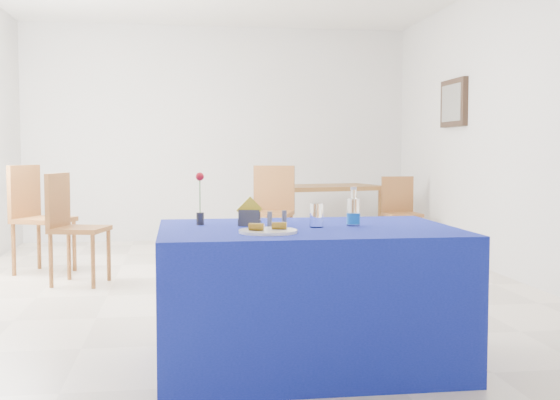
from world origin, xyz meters
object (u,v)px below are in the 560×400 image
object	(u,v)px
chair_bg_right	(400,208)
chair_win_a	(70,220)
plate	(268,231)
chair_win_b	(35,211)
blue_table	(307,296)
chair_bg_left	(272,205)
oak_table	(323,192)
water_bottle	(353,213)

from	to	relation	value
chair_bg_right	chair_win_a	distance (m)	3.89
plate	chair_win_b	xyz separation A→B (m)	(-1.81, 3.47, -0.17)
blue_table	chair_bg_left	bearing A→B (deg)	85.25
plate	chair_bg_right	world-z (taller)	chair_bg_right
oak_table	chair_bg_right	size ratio (longest dim) A/B	1.73
chair_win_a	oak_table	bearing A→B (deg)	-38.08
chair_bg_left	plate	bearing A→B (deg)	-79.53
blue_table	chair_bg_left	size ratio (longest dim) A/B	1.58
plate	chair_win_b	world-z (taller)	chair_win_b
chair_bg_left	chair_win_b	distance (m)	2.43
oak_table	chair_bg_left	size ratio (longest dim) A/B	1.49
chair_win_a	chair_win_b	size ratio (longest dim) A/B	0.94
water_bottle	chair_bg_right	size ratio (longest dim) A/B	0.25
plate	chair_bg_left	xyz separation A→B (m)	(0.56, 4.01, -0.18)
chair_win_b	chair_win_a	bearing A→B (deg)	-122.66
oak_table	blue_table	bearing A→B (deg)	-102.87
blue_table	chair_bg_right	xyz separation A→B (m)	(1.90, 4.22, 0.12)
plate	blue_table	distance (m)	0.51
blue_table	chair_bg_left	distance (m)	3.80
chair_bg_right	chair_win_a	bearing A→B (deg)	-157.27
blue_table	water_bottle	bearing A→B (deg)	7.27
water_bottle	chair_bg_right	distance (m)	4.51
chair_bg_right	plate	bearing A→B (deg)	-117.58
plate	water_bottle	distance (m)	0.58
chair_bg_left	chair_bg_right	distance (m)	1.65
blue_table	chair_win_b	xyz separation A→B (m)	(-2.06, 3.23, 0.22)
plate	chair_bg_left	world-z (taller)	chair_bg_left
plate	water_bottle	world-z (taller)	water_bottle
oak_table	chair_bg_left	distance (m)	1.15
blue_table	chair_bg_left	xyz separation A→B (m)	(0.31, 3.78, 0.21)
chair_bg_right	chair_win_b	world-z (taller)	chair_win_b
chair_bg_right	water_bottle	bearing A→B (deg)	-113.16
plate	chair_win_b	distance (m)	3.92
plate	blue_table	xyz separation A→B (m)	(0.24, 0.23, -0.39)
water_bottle	oak_table	distance (m)	4.68
chair_bg_left	chair_win_b	xyz separation A→B (m)	(-2.37, -0.54, 0.01)
blue_table	chair_win_a	xyz separation A→B (m)	(-1.64, 2.60, 0.19)
chair_bg_left	chair_win_a	world-z (taller)	chair_bg_left
chair_bg_right	oak_table	bearing A→B (deg)	151.27
water_bottle	oak_table	world-z (taller)	water_bottle
oak_table	chair_bg_right	bearing A→B (deg)	-26.86
oak_table	chair_bg_left	xyz separation A→B (m)	(-0.75, -0.87, -0.09)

